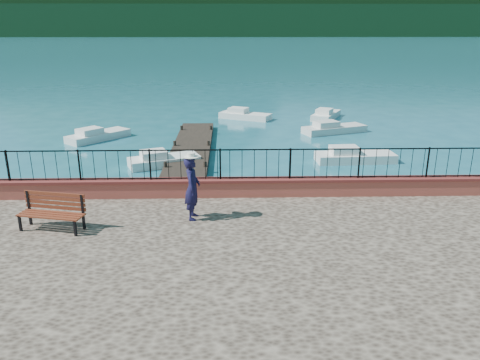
{
  "coord_description": "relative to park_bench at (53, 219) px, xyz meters",
  "views": [
    {
      "loc": [
        -0.06,
        -10.41,
        6.41
      ],
      "look_at": [
        0.28,
        2.0,
        2.3
      ],
      "focal_mm": 35.0,
      "sensor_mm": 36.0,
      "label": 1
    }
  ],
  "objects": [
    {
      "name": "boat_0",
      "position": [
        1.63,
        10.07,
        -1.1
      ],
      "size": [
        3.57,
        2.44,
        0.8
      ],
      "primitive_type": "cube",
      "rotation": [
        0.0,
        0.0,
        0.38
      ],
      "color": "white",
      "rests_on": "ground"
    },
    {
      "name": "companion_hill",
      "position": [
        224.75,
        558.77,
        -1.5
      ],
      "size": [
        448.0,
        384.0,
        180.0
      ],
      "primitive_type": "ellipsoid",
      "color": "#142D23",
      "rests_on": "ground"
    },
    {
      "name": "ground",
      "position": [
        4.75,
        -1.23,
        -1.5
      ],
      "size": [
        2000.0,
        2000.0,
        0.0
      ],
      "primitive_type": "plane",
      "color": "#19596B",
      "rests_on": "ground"
    },
    {
      "name": "boat_1",
      "position": [
        10.99,
        10.46,
        -1.1
      ],
      "size": [
        3.91,
        1.5,
        0.8
      ],
      "primitive_type": "cube",
      "rotation": [
        0.0,
        0.0,
        0.05
      ],
      "color": "silver",
      "rests_on": "ground"
    },
    {
      "name": "boat_5",
      "position": [
        11.84,
        21.78,
        -1.1
      ],
      "size": [
        2.72,
        3.63,
        0.8
      ],
      "primitive_type": "cube",
      "rotation": [
        0.0,
        0.0,
        1.09
      ],
      "color": "white",
      "rests_on": "ground"
    },
    {
      "name": "person",
      "position": [
        3.7,
        0.68,
        0.61
      ],
      "size": [
        0.47,
        0.68,
        1.81
      ],
      "primitive_type": "imported",
      "rotation": [
        0.0,
        0.0,
        1.51
      ],
      "color": "#131133",
      "rests_on": "promenade"
    },
    {
      "name": "boat_4",
      "position": [
        5.97,
        21.72,
        -1.1
      ],
      "size": [
        3.88,
        2.79,
        0.8
      ],
      "primitive_type": "cube",
      "rotation": [
        0.0,
        0.0,
        -0.46
      ],
      "color": "white",
      "rests_on": "ground"
    },
    {
      "name": "boat_2",
      "position": [
        11.39,
        17.01,
        -1.1
      ],
      "size": [
        4.24,
        2.62,
        0.8
      ],
      "primitive_type": "cube",
      "rotation": [
        0.0,
        0.0,
        0.35
      ],
      "color": "silver",
      "rests_on": "ground"
    },
    {
      "name": "far_forest",
      "position": [
        4.75,
        298.77,
        7.5
      ],
      "size": [
        900.0,
        60.0,
        18.0
      ],
      "primitive_type": "cube",
      "color": "black",
      "rests_on": "ground"
    },
    {
      "name": "foothills",
      "position": [
        4.75,
        358.77,
        20.5
      ],
      "size": [
        900.0,
        120.0,
        44.0
      ],
      "primitive_type": "cube",
      "color": "black",
      "rests_on": "ground"
    },
    {
      "name": "park_bench",
      "position": [
        0.0,
        0.0,
        0.0
      ],
      "size": [
        1.85,
        0.96,
        0.98
      ],
      "rotation": [
        0.0,
        0.0,
        -0.23
      ],
      "color": "black",
      "rests_on": "promenade"
    },
    {
      "name": "parapet",
      "position": [
        4.75,
        2.47,
        -0.01
      ],
      "size": [
        28.0,
        0.46,
        0.58
      ],
      "primitive_type": "cube",
      "color": "#AD443E",
      "rests_on": "promenade"
    },
    {
      "name": "hat",
      "position": [
        3.7,
        0.68,
        1.57
      ],
      "size": [
        0.44,
        0.44,
        0.12
      ],
      "primitive_type": "cylinder",
      "color": "white",
      "rests_on": "person"
    },
    {
      "name": "dock",
      "position": [
        2.75,
        10.77,
        -1.35
      ],
      "size": [
        2.0,
        16.0,
        0.3
      ],
      "primitive_type": "cube",
      "color": "#2D231C",
      "rests_on": "ground"
    },
    {
      "name": "railing",
      "position": [
        4.75,
        2.47,
        0.76
      ],
      "size": [
        27.0,
        0.05,
        0.95
      ],
      "primitive_type": "cube",
      "color": "black",
      "rests_on": "parapet"
    },
    {
      "name": "boat_3",
      "position": [
        -2.92,
        15.53,
        -1.1
      ],
      "size": [
        3.43,
        3.68,
        0.8
      ],
      "primitive_type": "cube",
      "rotation": [
        0.0,
        0.0,
        0.86
      ],
      "color": "silver",
      "rests_on": "ground"
    }
  ]
}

